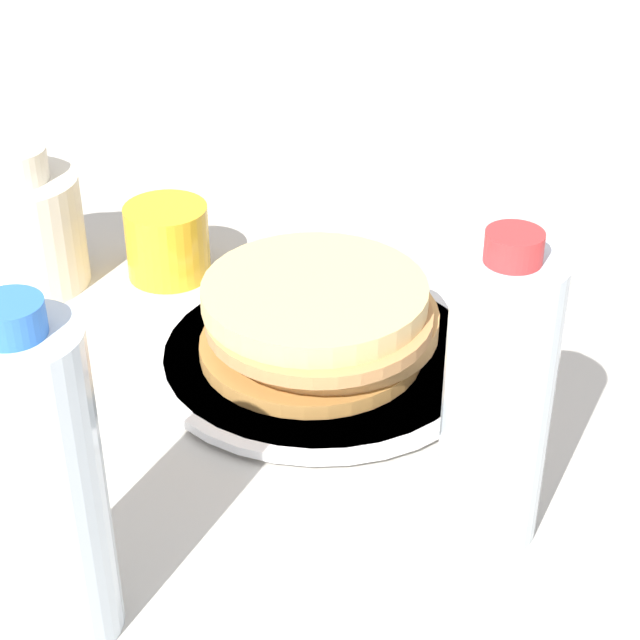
% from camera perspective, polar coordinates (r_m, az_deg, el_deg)
% --- Properties ---
extents(ground_plane, '(4.00, 4.00, 0.00)m').
position_cam_1_polar(ground_plane, '(0.88, -0.06, -1.20)').
color(ground_plane, '#BCB7AD').
extents(plate, '(0.27, 0.27, 0.01)m').
position_cam_1_polar(plate, '(0.85, 0.00, -1.88)').
color(plate, white).
rests_on(plate, ground_plane).
extents(pancake_stack, '(0.19, 0.19, 0.06)m').
position_cam_1_polar(pancake_stack, '(0.83, -0.11, 0.11)').
color(pancake_stack, '#B47C3B').
rests_on(pancake_stack, plate).
extents(juice_glass, '(0.07, 0.07, 0.07)m').
position_cam_1_polar(juice_glass, '(0.97, -8.13, 4.19)').
color(juice_glass, yellow).
rests_on(juice_glass, ground_plane).
extents(cream_jug, '(0.10, 0.10, 0.13)m').
position_cam_1_polar(cream_jug, '(0.97, -15.50, 4.82)').
color(cream_jug, beige).
rests_on(cream_jug, ground_plane).
extents(water_bottle_near, '(0.07, 0.07, 0.21)m').
position_cam_1_polar(water_bottle_near, '(0.65, 9.43, -4.24)').
color(water_bottle_near, silver).
rests_on(water_bottle_near, ground_plane).
extents(water_bottle_mid, '(0.07, 0.07, 0.22)m').
position_cam_1_polar(water_bottle_mid, '(0.60, -14.64, -8.67)').
color(water_bottle_mid, silver).
rests_on(water_bottle_mid, ground_plane).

